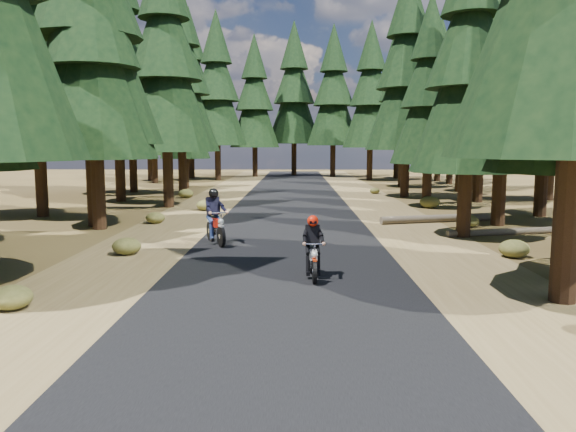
% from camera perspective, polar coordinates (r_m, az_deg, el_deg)
% --- Properties ---
extents(ground, '(120.00, 120.00, 0.00)m').
position_cam_1_polar(ground, '(15.22, -0.08, -4.82)').
color(ground, '#453418').
rests_on(ground, ground).
extents(road, '(6.00, 100.00, 0.01)m').
position_cam_1_polar(road, '(20.14, 0.15, -1.85)').
color(road, black).
rests_on(road, ground).
extents(shoulder_l, '(3.20, 100.00, 0.01)m').
position_cam_1_polar(shoulder_l, '(20.71, -12.69, -1.78)').
color(shoulder_l, brown).
rests_on(shoulder_l, ground).
extents(shoulder_r, '(3.20, 100.00, 0.01)m').
position_cam_1_polar(shoulder_r, '(20.60, 13.05, -1.84)').
color(shoulder_r, brown).
rests_on(shoulder_r, ground).
extents(pine_forest, '(34.59, 55.08, 16.32)m').
position_cam_1_polar(pine_forest, '(36.25, 0.43, 14.65)').
color(pine_forest, black).
rests_on(pine_forest, ground).
extents(log_near, '(5.08, 1.80, 0.32)m').
position_cam_1_polar(log_near, '(24.10, 15.04, -0.24)').
color(log_near, '#4C4233').
rests_on(log_near, ground).
extents(log_far, '(4.28, 1.29, 0.24)m').
position_cam_1_polar(log_far, '(21.38, 21.00, -1.50)').
color(log_far, '#4C4233').
rests_on(log_far, ground).
extents(understory_shrubs, '(14.50, 31.47, 0.62)m').
position_cam_1_polar(understory_shrubs, '(21.99, 3.00, -0.44)').
color(understory_shrubs, '#474C1E').
rests_on(understory_shrubs, ground).
extents(rider_lead, '(0.56, 1.69, 1.50)m').
position_cam_1_polar(rider_lead, '(13.41, 2.56, -4.26)').
color(rider_lead, silver).
rests_on(rider_lead, road).
extents(rider_follow, '(1.35, 2.07, 1.78)m').
position_cam_1_polar(rider_follow, '(18.21, -7.37, -0.99)').
color(rider_follow, '#9D160A').
rests_on(rider_follow, road).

